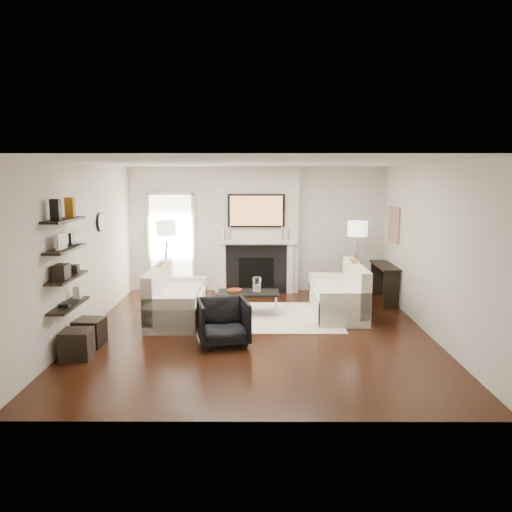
{
  "coord_description": "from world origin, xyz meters",
  "views": [
    {
      "loc": [
        0.03,
        -7.78,
        2.48
      ],
      "look_at": [
        0.0,
        0.6,
        1.15
      ],
      "focal_mm": 35.0,
      "sensor_mm": 36.0,
      "label": 1
    }
  ],
  "objects_px": {
    "loveseat_left_base": "(177,308)",
    "armchair": "(223,320)",
    "lamp_left_shade": "(166,228)",
    "lamp_right_shade": "(358,229)",
    "loveseat_right_base": "(337,303)",
    "coffee_table": "(249,293)",
    "ottoman_near": "(90,332)"
  },
  "relations": [
    {
      "from": "coffee_table",
      "to": "ottoman_near",
      "type": "distance_m",
      "value": 2.89
    },
    {
      "from": "loveseat_left_base",
      "to": "coffee_table",
      "type": "height_order",
      "value": "same"
    },
    {
      "from": "coffee_table",
      "to": "loveseat_right_base",
      "type": "bearing_deg",
      "value": 1.0
    },
    {
      "from": "loveseat_right_base",
      "to": "ottoman_near",
      "type": "relative_size",
      "value": 4.5
    },
    {
      "from": "lamp_right_shade",
      "to": "lamp_left_shade",
      "type": "bearing_deg",
      "value": 178.02
    },
    {
      "from": "loveseat_right_base",
      "to": "coffee_table",
      "type": "xyz_separation_m",
      "value": [
        -1.61,
        -0.03,
        0.19
      ]
    },
    {
      "from": "lamp_right_shade",
      "to": "coffee_table",
      "type": "bearing_deg",
      "value": -151.12
    },
    {
      "from": "lamp_left_shade",
      "to": "lamp_right_shade",
      "type": "xyz_separation_m",
      "value": [
        3.9,
        -0.13,
        0.0
      ]
    },
    {
      "from": "coffee_table",
      "to": "armchair",
      "type": "relative_size",
      "value": 1.48
    },
    {
      "from": "loveseat_right_base",
      "to": "lamp_left_shade",
      "type": "height_order",
      "value": "lamp_left_shade"
    },
    {
      "from": "loveseat_right_base",
      "to": "loveseat_left_base",
      "type": "bearing_deg",
      "value": -172.44
    },
    {
      "from": "lamp_right_shade",
      "to": "loveseat_right_base",
      "type": "bearing_deg",
      "value": -115.95
    },
    {
      "from": "loveseat_left_base",
      "to": "ottoman_near",
      "type": "height_order",
      "value": "loveseat_left_base"
    },
    {
      "from": "loveseat_left_base",
      "to": "coffee_table",
      "type": "bearing_deg",
      "value": 15.75
    },
    {
      "from": "armchair",
      "to": "lamp_left_shade",
      "type": "bearing_deg",
      "value": 101.87
    },
    {
      "from": "loveseat_left_base",
      "to": "ottoman_near",
      "type": "relative_size",
      "value": 4.5
    },
    {
      "from": "loveseat_left_base",
      "to": "lamp_left_shade",
      "type": "height_order",
      "value": "lamp_left_shade"
    },
    {
      "from": "lamp_right_shade",
      "to": "ottoman_near",
      "type": "xyz_separation_m",
      "value": [
        -4.52,
        -2.9,
        -1.25
      ]
    },
    {
      "from": "loveseat_right_base",
      "to": "ottoman_near",
      "type": "bearing_deg",
      "value": -156.37
    },
    {
      "from": "loveseat_right_base",
      "to": "armchair",
      "type": "xyz_separation_m",
      "value": [
        -1.96,
        -1.65,
        0.16
      ]
    },
    {
      "from": "armchair",
      "to": "lamp_left_shade",
      "type": "distance_m",
      "value": 3.44
    },
    {
      "from": "lamp_right_shade",
      "to": "ottoman_near",
      "type": "height_order",
      "value": "lamp_right_shade"
    },
    {
      "from": "loveseat_right_base",
      "to": "armchair",
      "type": "relative_size",
      "value": 2.42
    },
    {
      "from": "loveseat_left_base",
      "to": "armchair",
      "type": "height_order",
      "value": "armchair"
    },
    {
      "from": "lamp_left_shade",
      "to": "loveseat_right_base",
      "type": "bearing_deg",
      "value": -21.53
    },
    {
      "from": "armchair",
      "to": "lamp_right_shade",
      "type": "relative_size",
      "value": 1.86
    },
    {
      "from": "loveseat_right_base",
      "to": "coffee_table",
      "type": "bearing_deg",
      "value": -179.0
    },
    {
      "from": "coffee_table",
      "to": "armchair",
      "type": "height_order",
      "value": "armchair"
    },
    {
      "from": "loveseat_left_base",
      "to": "lamp_right_shade",
      "type": "height_order",
      "value": "lamp_right_shade"
    },
    {
      "from": "loveseat_left_base",
      "to": "armchair",
      "type": "distance_m",
      "value": 1.56
    },
    {
      "from": "armchair",
      "to": "lamp_right_shade",
      "type": "xyz_separation_m",
      "value": [
        2.54,
        2.83,
        1.08
      ]
    },
    {
      "from": "armchair",
      "to": "lamp_left_shade",
      "type": "xyz_separation_m",
      "value": [
        -1.36,
        2.96,
        1.08
      ]
    }
  ]
}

